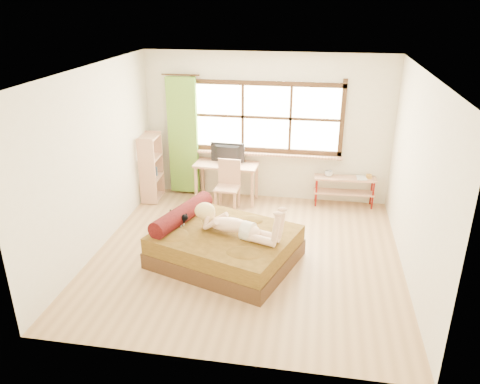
% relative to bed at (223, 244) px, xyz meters
% --- Properties ---
extents(floor, '(4.50, 4.50, 0.00)m').
position_rel_bed_xyz_m(floor, '(0.32, 0.21, -0.26)').
color(floor, '#9E754C').
rests_on(floor, ground).
extents(ceiling, '(4.50, 4.50, 0.00)m').
position_rel_bed_xyz_m(ceiling, '(0.32, 0.21, 2.44)').
color(ceiling, white).
rests_on(ceiling, wall_back).
extents(wall_back, '(4.50, 0.00, 4.50)m').
position_rel_bed_xyz_m(wall_back, '(0.32, 2.46, 1.09)').
color(wall_back, silver).
rests_on(wall_back, floor).
extents(wall_front, '(4.50, 0.00, 4.50)m').
position_rel_bed_xyz_m(wall_front, '(0.32, -2.04, 1.09)').
color(wall_front, silver).
rests_on(wall_front, floor).
extents(wall_left, '(0.00, 4.50, 4.50)m').
position_rel_bed_xyz_m(wall_left, '(-1.93, 0.21, 1.09)').
color(wall_left, silver).
rests_on(wall_left, floor).
extents(wall_right, '(0.00, 4.50, 4.50)m').
position_rel_bed_xyz_m(wall_right, '(2.57, 0.21, 1.09)').
color(wall_right, silver).
rests_on(wall_right, floor).
extents(window, '(2.80, 0.16, 1.46)m').
position_rel_bed_xyz_m(window, '(0.32, 2.43, 1.25)').
color(window, '#FFEDBF').
rests_on(window, wall_back).
extents(curtain, '(0.55, 0.10, 2.20)m').
position_rel_bed_xyz_m(curtain, '(-1.23, 2.34, 0.89)').
color(curtain, '#4C8F27').
rests_on(curtain, wall_back).
extents(bed, '(2.28, 2.05, 0.72)m').
position_rel_bed_xyz_m(bed, '(0.00, 0.00, 0.00)').
color(bed, black).
rests_on(bed, floor).
extents(woman, '(1.38, 0.79, 0.57)m').
position_rel_bed_xyz_m(woman, '(0.19, -0.07, 0.50)').
color(woman, beige).
rests_on(woman, bed).
extents(kitten, '(0.31, 0.20, 0.23)m').
position_rel_bed_xyz_m(kitten, '(-0.68, 0.08, 0.33)').
color(kitten, black).
rests_on(kitten, bed).
extents(desk, '(1.18, 0.59, 0.72)m').
position_rel_bed_xyz_m(desk, '(-0.37, 2.16, 0.37)').
color(desk, tan).
rests_on(desk, floor).
extents(monitor, '(0.63, 0.11, 0.36)m').
position_rel_bed_xyz_m(monitor, '(-0.37, 2.21, 0.65)').
color(monitor, black).
rests_on(monitor, desk).
extents(chair, '(0.42, 0.42, 0.91)m').
position_rel_bed_xyz_m(chair, '(-0.26, 1.80, 0.25)').
color(chair, tan).
rests_on(chair, floor).
extents(pipe_shelf, '(1.11, 0.32, 0.62)m').
position_rel_bed_xyz_m(pipe_shelf, '(1.81, 2.28, 0.15)').
color(pipe_shelf, tan).
rests_on(pipe_shelf, floor).
extents(cup, '(0.14, 0.14, 0.11)m').
position_rel_bed_xyz_m(cup, '(1.50, 2.28, 0.35)').
color(cup, gray).
rests_on(cup, pipe_shelf).
extents(book, '(0.19, 0.25, 0.02)m').
position_rel_bed_xyz_m(book, '(2.00, 2.28, 0.30)').
color(book, gray).
rests_on(book, pipe_shelf).
extents(bookshelf, '(0.33, 0.56, 1.25)m').
position_rel_bed_xyz_m(bookshelf, '(-1.76, 1.97, 0.38)').
color(bookshelf, tan).
rests_on(bookshelf, floor).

